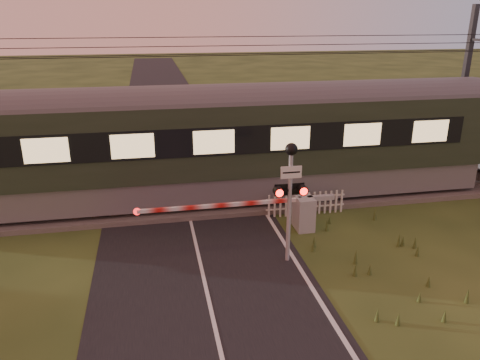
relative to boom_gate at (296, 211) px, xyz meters
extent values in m
plane|color=#253815|center=(-3.41, -3.55, -0.64)|extent=(160.00, 160.00, 0.00)
cube|color=black|center=(-3.41, -3.55, -0.63)|extent=(6.00, 140.00, 0.02)
cube|color=#47423D|center=(-3.41, 2.95, -0.58)|extent=(140.00, 3.40, 0.24)
cube|color=slate|center=(-3.41, 2.23, -0.38)|extent=(140.00, 0.08, 0.14)
cube|color=slate|center=(-3.41, 3.67, -0.38)|extent=(140.00, 0.08, 0.14)
cube|color=#2D2116|center=(-3.41, 2.95, -0.45)|extent=(0.24, 2.20, 0.06)
cylinder|color=black|center=(-3.41, 2.65, 4.86)|extent=(120.00, 0.02, 0.02)
cylinder|color=black|center=(-3.41, 3.25, 4.86)|extent=(120.00, 0.02, 0.02)
cylinder|color=black|center=(-3.41, 2.95, 5.46)|extent=(120.00, 0.02, 0.02)
cylinder|color=black|center=(-3.41, 2.95, 5.16)|extent=(120.00, 0.02, 0.02)
cube|color=slate|center=(-2.51, 2.95, 0.21)|extent=(20.82, 2.76, 1.03)
cube|color=#202C1D|center=(-2.51, 2.95, 2.01)|extent=(21.69, 3.00, 2.58)
cylinder|color=#4C4C4F|center=(-2.51, 2.95, 3.31)|extent=(21.69, 1.05, 1.05)
cube|color=#FFD893|center=(-2.51, 1.41, 2.14)|extent=(18.65, 0.04, 0.81)
cube|color=gray|center=(0.28, 0.00, -0.07)|extent=(0.57, 0.88, 1.14)
cylinder|color=gray|center=(0.12, 0.00, -0.07)|extent=(0.12, 0.12, 1.14)
cube|color=gray|center=(0.85, 0.00, 0.42)|extent=(0.93, 0.17, 0.17)
cube|color=red|center=(-2.52, 0.00, 0.42)|extent=(5.28, 0.11, 0.11)
cylinder|color=red|center=(-5.15, 0.00, 0.42)|extent=(0.23, 0.04, 0.23)
cylinder|color=gray|center=(-0.87, -2.03, 0.98)|extent=(0.12, 0.12, 3.25)
cube|color=white|center=(-0.87, -2.09, 2.12)|extent=(0.59, 0.03, 0.35)
sphere|color=black|center=(-0.87, -2.03, 2.76)|extent=(0.35, 0.35, 0.35)
cube|color=black|center=(-0.87, -2.03, 1.58)|extent=(0.81, 0.06, 0.06)
cylinder|color=#FF140C|center=(-1.22, -2.21, 1.58)|extent=(0.22, 0.02, 0.22)
cylinder|color=#FF140C|center=(-0.53, -2.21, 1.58)|extent=(0.22, 0.02, 0.22)
cube|color=black|center=(-0.87, -1.98, 1.58)|extent=(0.87, 0.02, 0.35)
cube|color=silver|center=(0.72, 1.08, -0.35)|extent=(2.93, 0.04, 0.06)
cube|color=silver|center=(0.72, 1.08, 0.03)|extent=(2.93, 0.04, 0.06)
cube|color=#2D2D30|center=(9.42, 5.25, 2.99)|extent=(0.23, 0.23, 7.25)
camera|label=1|loc=(-4.57, -13.70, 6.20)|focal=35.00mm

